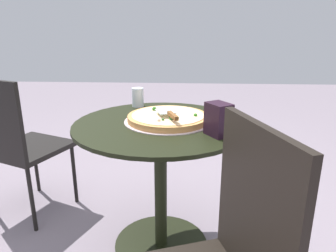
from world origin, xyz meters
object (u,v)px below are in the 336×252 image
napkin_dispenser (218,119)px  patio_chair_near (16,140)px  drinking_cup (138,97)px  pizza_on_tray (168,118)px  patio_table (161,163)px  pizza_server (169,113)px

napkin_dispenser → patio_chair_near: (-0.41, -1.12, -0.27)m
napkin_dispenser → patio_chair_near: 1.22m
napkin_dispenser → drinking_cup: bearing=7.6°
pizza_on_tray → patio_table: bearing=-54.2°
pizza_on_tray → drinking_cup: size_ratio=3.96×
drinking_cup → napkin_dispenser: 0.63m
pizza_on_tray → patio_chair_near: size_ratio=0.48×
drinking_cup → napkin_dispenser: size_ratio=0.77×
drinking_cup → napkin_dispenser: (0.47, 0.41, 0.02)m
patio_table → napkin_dispenser: bearing=57.8°
patio_chair_near → drinking_cup: bearing=95.4°
patio_chair_near → pizza_server: bearing=72.8°
patio_table → patio_chair_near: bearing=-105.7°
napkin_dispenser → patio_table: bearing=24.5°
patio_table → drinking_cup: drinking_cup is taller
patio_table → patio_chair_near: 0.90m
patio_table → pizza_server: 0.27m
patio_table → pizza_server: (0.04, 0.05, 0.27)m
patio_table → pizza_on_tray: (-0.03, 0.04, 0.23)m
patio_table → drinking_cup: (-0.31, -0.15, 0.26)m
pizza_server → napkin_dispenser: size_ratio=1.53×
patio_chair_near → pizza_on_tray: bearing=76.4°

